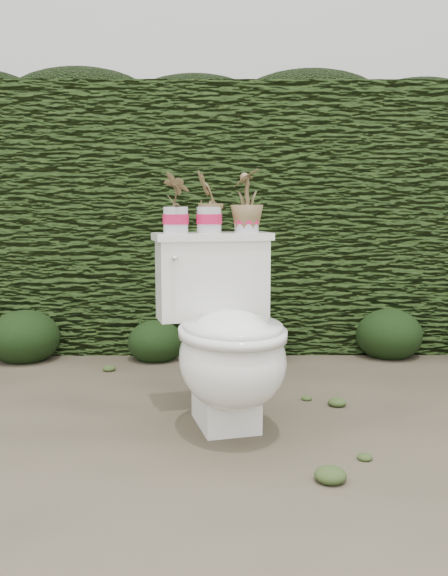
{
  "coord_description": "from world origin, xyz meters",
  "views": [
    {
      "loc": [
        0.09,
        -2.46,
        0.89
      ],
      "look_at": [
        0.11,
        0.06,
        0.55
      ],
      "focal_mm": 38.0,
      "sensor_mm": 36.0,
      "label": 1
    }
  ],
  "objects_px": {
    "potted_plant_center": "(209,203)",
    "potted_plant_right": "(247,202)",
    "potted_plant_left": "(176,205)",
    "toilet": "(227,341)"
  },
  "relations": [
    {
      "from": "potted_plant_center",
      "to": "potted_plant_right",
      "type": "height_order",
      "value": "potted_plant_right"
    },
    {
      "from": "potted_plant_center",
      "to": "potted_plant_right",
      "type": "distance_m",
      "value": 0.17
    },
    {
      "from": "potted_plant_left",
      "to": "potted_plant_right",
      "type": "xyz_separation_m",
      "value": [
        0.3,
        0.08,
        0.01
      ]
    },
    {
      "from": "potted_plant_left",
      "to": "potted_plant_right",
      "type": "height_order",
      "value": "potted_plant_right"
    },
    {
      "from": "potted_plant_left",
      "to": "potted_plant_center",
      "type": "distance_m",
      "value": 0.14
    },
    {
      "from": "potted_plant_right",
      "to": "potted_plant_left",
      "type": "bearing_deg",
      "value": -66.79
    },
    {
      "from": "potted_plant_left",
      "to": "potted_plant_right",
      "type": "relative_size",
      "value": 0.92
    },
    {
      "from": "toilet",
      "to": "potted_plant_center",
      "type": "bearing_deg",
      "value": 93.27
    },
    {
      "from": "toilet",
      "to": "potted_plant_left",
      "type": "height_order",
      "value": "potted_plant_left"
    },
    {
      "from": "potted_plant_center",
      "to": "potted_plant_right",
      "type": "bearing_deg",
      "value": 129.9
    }
  ]
}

